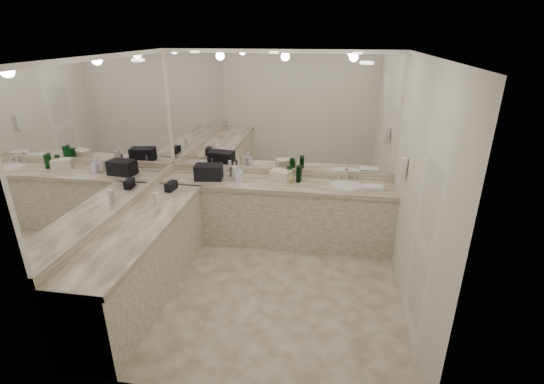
% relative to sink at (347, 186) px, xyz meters
% --- Properties ---
extents(floor, '(3.20, 3.20, 0.00)m').
position_rel_sink_xyz_m(floor, '(-0.95, -1.20, -0.90)').
color(floor, beige).
rests_on(floor, ground).
extents(ceiling, '(3.20, 3.20, 0.00)m').
position_rel_sink_xyz_m(ceiling, '(-0.95, -1.20, 1.71)').
color(ceiling, white).
rests_on(ceiling, floor).
extents(wall_back, '(3.20, 0.02, 2.60)m').
position_rel_sink_xyz_m(wall_back, '(-0.95, 0.30, 0.41)').
color(wall_back, silver).
rests_on(wall_back, floor).
extents(wall_left, '(0.02, 3.00, 2.60)m').
position_rel_sink_xyz_m(wall_left, '(-2.55, -1.20, 0.41)').
color(wall_left, silver).
rests_on(wall_left, floor).
extents(wall_right, '(0.02, 3.00, 2.60)m').
position_rel_sink_xyz_m(wall_right, '(0.65, -1.20, 0.41)').
color(wall_right, silver).
rests_on(wall_right, floor).
extents(vanity_back_base, '(3.20, 0.60, 0.84)m').
position_rel_sink_xyz_m(vanity_back_base, '(-0.95, 0.00, -0.48)').
color(vanity_back_base, beige).
rests_on(vanity_back_base, floor).
extents(vanity_back_top, '(3.20, 0.64, 0.06)m').
position_rel_sink_xyz_m(vanity_back_top, '(-0.95, -0.01, -0.03)').
color(vanity_back_top, beige).
rests_on(vanity_back_top, vanity_back_base).
extents(vanity_left_base, '(0.60, 2.40, 0.84)m').
position_rel_sink_xyz_m(vanity_left_base, '(-2.25, -1.50, -0.48)').
color(vanity_left_base, beige).
rests_on(vanity_left_base, floor).
extents(vanity_left_top, '(0.64, 2.42, 0.06)m').
position_rel_sink_xyz_m(vanity_left_top, '(-2.24, -1.50, -0.03)').
color(vanity_left_top, beige).
rests_on(vanity_left_top, vanity_left_base).
extents(backsplash_back, '(3.20, 0.04, 0.10)m').
position_rel_sink_xyz_m(backsplash_back, '(-0.95, 0.28, 0.05)').
color(backsplash_back, beige).
rests_on(backsplash_back, vanity_back_top).
extents(backsplash_left, '(0.04, 3.00, 0.10)m').
position_rel_sink_xyz_m(backsplash_left, '(-2.53, -1.20, 0.05)').
color(backsplash_left, beige).
rests_on(backsplash_left, vanity_left_top).
extents(mirror_back, '(3.12, 0.01, 1.55)m').
position_rel_sink_xyz_m(mirror_back, '(-0.95, 0.29, 0.88)').
color(mirror_back, white).
rests_on(mirror_back, wall_back).
extents(mirror_left, '(0.01, 2.92, 1.55)m').
position_rel_sink_xyz_m(mirror_left, '(-2.54, -1.20, 0.88)').
color(mirror_left, white).
rests_on(mirror_left, wall_left).
extents(sink, '(0.44, 0.44, 0.03)m').
position_rel_sink_xyz_m(sink, '(0.00, 0.00, 0.00)').
color(sink, white).
rests_on(sink, vanity_back_top).
extents(faucet, '(0.24, 0.16, 0.14)m').
position_rel_sink_xyz_m(faucet, '(0.00, 0.21, 0.07)').
color(faucet, silver).
rests_on(faucet, vanity_back_top).
extents(wall_phone, '(0.06, 0.10, 0.24)m').
position_rel_sink_xyz_m(wall_phone, '(0.61, -0.50, 0.46)').
color(wall_phone, white).
rests_on(wall_phone, wall_right).
extents(door, '(0.02, 0.82, 2.10)m').
position_rel_sink_xyz_m(door, '(0.64, -1.70, 0.16)').
color(door, white).
rests_on(door, wall_right).
extents(black_toiletry_bag, '(0.40, 0.28, 0.21)m').
position_rel_sink_xyz_m(black_toiletry_bag, '(-1.90, -0.04, 0.11)').
color(black_toiletry_bag, black).
rests_on(black_toiletry_bag, vanity_back_top).
extents(black_bag_spill, '(0.11, 0.20, 0.11)m').
position_rel_sink_xyz_m(black_bag_spill, '(-2.25, -0.52, 0.06)').
color(black_bag_spill, black).
rests_on(black_bag_spill, vanity_left_top).
extents(cream_cosmetic_case, '(0.32, 0.26, 0.16)m').
position_rel_sink_xyz_m(cream_cosmetic_case, '(-0.89, 0.03, 0.08)').
color(cream_cosmetic_case, beige).
rests_on(cream_cosmetic_case, vanity_back_top).
extents(hand_towel, '(0.27, 0.18, 0.04)m').
position_rel_sink_xyz_m(hand_towel, '(0.34, -0.07, 0.03)').
color(hand_towel, white).
rests_on(hand_towel, vanity_back_top).
extents(lotion_left, '(0.07, 0.07, 0.16)m').
position_rel_sink_xyz_m(lotion_left, '(-2.25, -0.97, 0.08)').
color(lotion_left, white).
rests_on(lotion_left, vanity_left_top).
extents(soap_bottle_a, '(0.11, 0.11, 0.24)m').
position_rel_sink_xyz_m(soap_bottle_a, '(-1.54, 0.03, 0.12)').
color(soap_bottle_a, silver).
rests_on(soap_bottle_a, vanity_back_top).
extents(soap_bottle_b, '(0.13, 0.13, 0.22)m').
position_rel_sink_xyz_m(soap_bottle_b, '(-1.47, -0.02, 0.11)').
color(soap_bottle_b, silver).
rests_on(soap_bottle_b, vanity_back_top).
extents(soap_bottle_c, '(0.17, 0.17, 0.17)m').
position_rel_sink_xyz_m(soap_bottle_c, '(-0.79, 0.02, 0.09)').
color(soap_bottle_c, '#D7BB70').
rests_on(soap_bottle_c, vanity_back_top).
extents(green_bottle_0, '(0.06, 0.06, 0.22)m').
position_rel_sink_xyz_m(green_bottle_0, '(-0.64, 0.10, 0.11)').
color(green_bottle_0, '#0C4619').
rests_on(green_bottle_0, vanity_back_top).
extents(green_bottle_1, '(0.07, 0.07, 0.22)m').
position_rel_sink_xyz_m(green_bottle_1, '(-0.65, 0.03, 0.11)').
color(green_bottle_1, '#0C4619').
rests_on(green_bottle_1, vanity_back_top).
extents(green_bottle_2, '(0.07, 0.07, 0.19)m').
position_rel_sink_xyz_m(green_bottle_2, '(-0.79, 0.10, 0.10)').
color(green_bottle_2, '#0C4619').
rests_on(green_bottle_2, vanity_back_top).
extents(amenity_bottle_0, '(0.05, 0.05, 0.13)m').
position_rel_sink_xyz_m(amenity_bottle_0, '(-0.84, -0.06, 0.07)').
color(amenity_bottle_0, silver).
rests_on(amenity_bottle_0, vanity_back_top).
extents(amenity_bottle_1, '(0.04, 0.04, 0.13)m').
position_rel_sink_xyz_m(amenity_bottle_1, '(-1.62, 0.11, 0.07)').
color(amenity_bottle_1, '#3F3F4C').
rests_on(amenity_bottle_1, vanity_back_top).
extents(amenity_bottle_2, '(0.05, 0.05, 0.12)m').
position_rel_sink_xyz_m(amenity_bottle_2, '(-1.72, 0.13, 0.07)').
color(amenity_bottle_2, white).
rests_on(amenity_bottle_2, vanity_back_top).
extents(amenity_bottle_3, '(0.04, 0.04, 0.13)m').
position_rel_sink_xyz_m(amenity_bottle_3, '(-2.01, 0.08, 0.07)').
color(amenity_bottle_3, '#3F3F4C').
rests_on(amenity_bottle_3, vanity_back_top).
extents(amenity_bottle_4, '(0.05, 0.05, 0.11)m').
position_rel_sink_xyz_m(amenity_bottle_4, '(-1.81, 0.04, 0.06)').
color(amenity_bottle_4, '#E0B28C').
rests_on(amenity_bottle_4, vanity_back_top).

